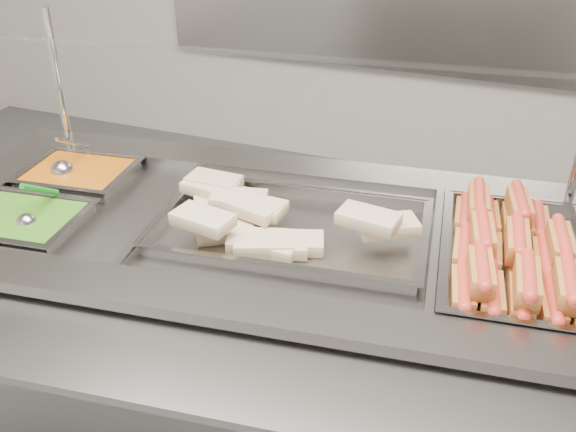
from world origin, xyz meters
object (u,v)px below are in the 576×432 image
(pan_hotdogs, at_px, (514,267))
(serving_spoon, at_px, (30,217))
(sneeze_guard, at_px, (290,61))
(steam_counter, at_px, (272,351))
(ladle, at_px, (63,170))
(pan_wraps, at_px, (292,233))

(pan_hotdogs, relative_size, serving_spoon, 3.28)
(sneeze_guard, relative_size, pan_hotdogs, 2.85)
(steam_counter, height_order, sneeze_guard, sneeze_guard)
(steam_counter, distance_m, ladle, 0.78)
(steam_counter, bearing_deg, ladle, 176.38)
(pan_wraps, bearing_deg, serving_spoon, -160.31)
(pan_hotdogs, relative_size, pan_wraps, 0.81)
(sneeze_guard, xyz_separation_m, serving_spoon, (-0.53, -0.41, -0.33))
(serving_spoon, bearing_deg, steam_counter, 20.87)
(pan_wraps, xyz_separation_m, serving_spoon, (-0.61, -0.22, 0.03))
(ladle, bearing_deg, pan_wraps, -2.77)
(pan_wraps, bearing_deg, pan_hotdogs, 7.18)
(steam_counter, distance_m, serving_spoon, 0.73)
(pan_hotdogs, bearing_deg, ladle, -178.52)
(steam_counter, bearing_deg, serving_spoon, -159.13)
(sneeze_guard, bearing_deg, pan_wraps, -67.48)
(ladle, bearing_deg, sneeze_guard, 14.50)
(pan_hotdogs, height_order, ladle, ladle)
(sneeze_guard, xyz_separation_m, pan_hotdogs, (0.61, -0.13, -0.38))
(pan_hotdogs, bearing_deg, sneeze_guard, 167.90)
(pan_hotdogs, bearing_deg, pan_wraps, -172.82)
(pan_wraps, distance_m, serving_spoon, 0.65)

